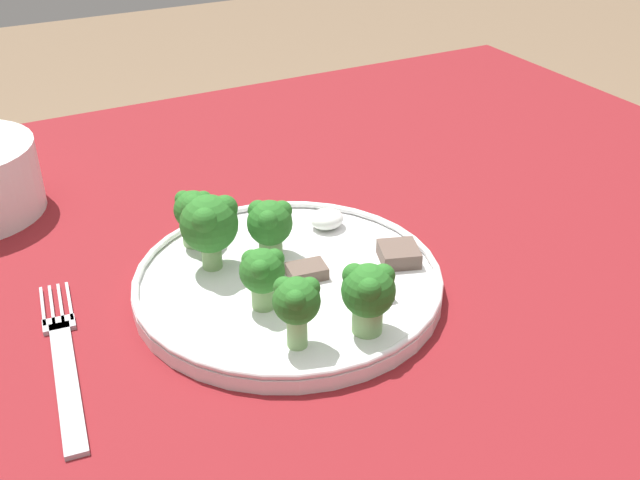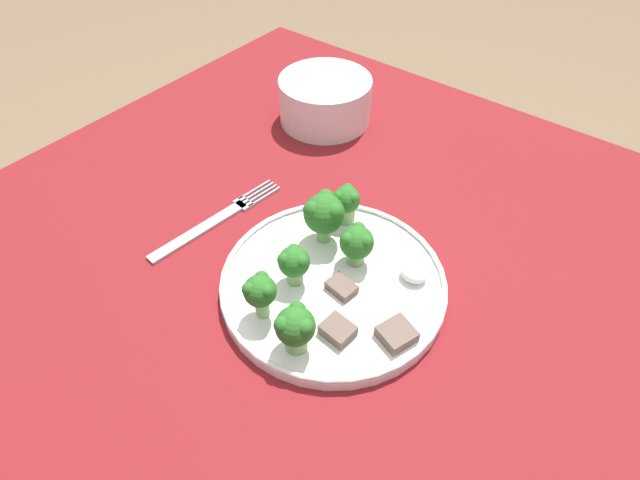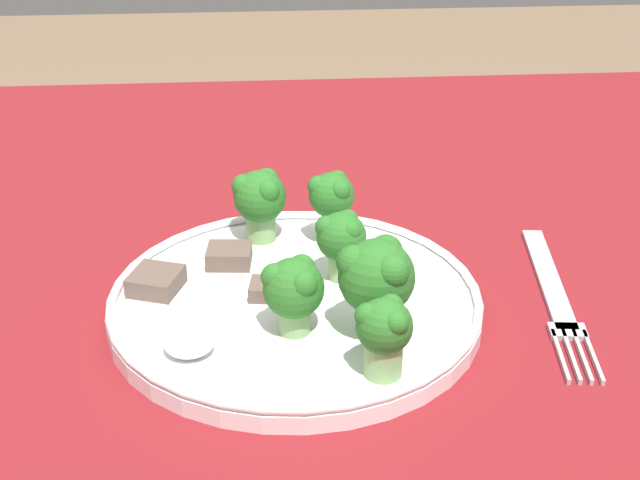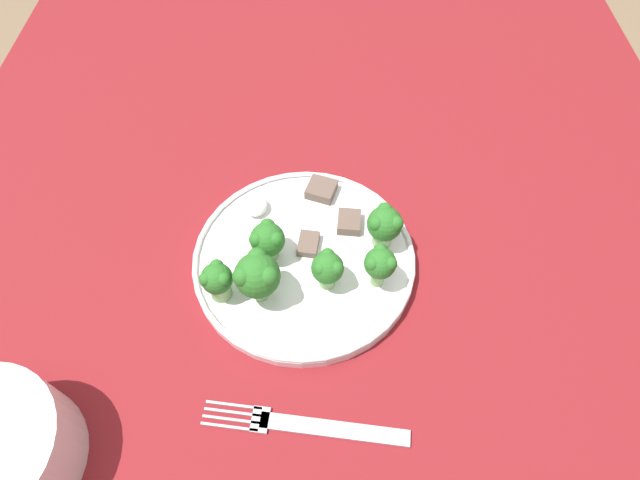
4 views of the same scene
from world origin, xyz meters
name	(u,v)px [view 3 (image 3 of 4)]	position (x,y,z in m)	size (l,w,h in m)	color
table	(236,422)	(0.00, 0.00, 0.64)	(1.09, 1.00, 0.75)	maroon
dinner_plate	(295,303)	(-0.04, 0.02, 0.76)	(0.25, 0.25, 0.02)	white
fork	(555,296)	(-0.23, 0.01, 0.75)	(0.04, 0.20, 0.00)	#B2B2B7
broccoli_floret_near_rim_left	(332,197)	(-0.08, -0.06, 0.80)	(0.03, 0.03, 0.06)	#7FA866
broccoli_floret_center_left	(341,238)	(-0.08, -0.01, 0.79)	(0.04, 0.03, 0.05)	#7FA866
broccoli_floret_back_left	(294,289)	(-0.04, 0.06, 0.79)	(0.04, 0.04, 0.05)	#7FA866
broccoli_floret_front_left	(384,331)	(-0.09, 0.11, 0.79)	(0.03, 0.03, 0.05)	#7FA866
broccoli_floret_center_back	(260,198)	(-0.02, -0.07, 0.79)	(0.04, 0.04, 0.05)	#7FA866
broccoli_floret_mid_cluster	(377,276)	(-0.09, 0.06, 0.80)	(0.05, 0.05, 0.06)	#7FA866
meat_slice_front_slice	(156,280)	(0.05, 0.00, 0.77)	(0.04, 0.04, 0.01)	brown
meat_slice_middle_slice	(273,289)	(-0.03, 0.01, 0.76)	(0.03, 0.03, 0.01)	brown
meat_slice_rear_slice	(236,256)	(0.00, -0.03, 0.77)	(0.03, 0.03, 0.01)	brown
sauce_dollop	(189,342)	(0.02, 0.08, 0.77)	(0.03, 0.03, 0.02)	white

